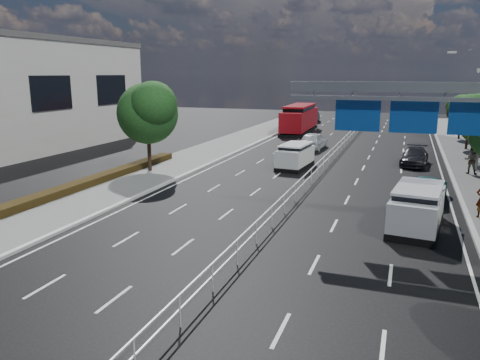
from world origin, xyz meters
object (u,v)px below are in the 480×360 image
(near_car_dark, at_px, (313,117))
(parked_car_dark, at_px, (414,157))
(parked_car_teal, at_px, (426,190))
(overhead_gantry, at_px, (432,111))
(white_minivan, at_px, (295,156))
(silver_minivan, at_px, (417,208))
(pedestrian_b, at_px, (471,160))
(red_bus, at_px, (300,118))
(near_car_silver, at_px, (313,141))

(near_car_dark, distance_m, parked_car_dark, 34.32)
(parked_car_teal, bearing_deg, parked_car_dark, 99.75)
(overhead_gantry, height_order, near_car_dark, overhead_gantry)
(white_minivan, height_order, silver_minivan, silver_minivan)
(silver_minivan, distance_m, pedestrian_b, 14.36)
(parked_car_dark, bearing_deg, pedestrian_b, -32.26)
(red_bus, xyz_separation_m, near_car_dark, (-0.90, 13.39, -0.98))
(near_car_silver, bearing_deg, near_car_dark, -75.05)
(overhead_gantry, relative_size, red_bus, 0.90)
(silver_minivan, height_order, pedestrian_b, pedestrian_b)
(pedestrian_b, bearing_deg, white_minivan, 18.53)
(parked_car_teal, bearing_deg, overhead_gantry, -85.83)
(parked_car_dark, bearing_deg, silver_minivan, -85.33)
(overhead_gantry, height_order, near_car_silver, overhead_gantry)
(white_minivan, xyz_separation_m, pedestrian_b, (12.48, 1.54, 0.19))
(near_car_dark, bearing_deg, overhead_gantry, 101.43)
(white_minivan, relative_size, near_car_dark, 0.94)
(red_bus, bearing_deg, pedestrian_b, -51.64)
(near_car_silver, height_order, parked_car_teal, near_car_silver)
(overhead_gantry, xyz_separation_m, near_car_dark, (-14.51, 48.73, -4.82))
(red_bus, bearing_deg, parked_car_dark, -54.45)
(parked_car_teal, bearing_deg, near_car_dark, 116.21)
(parked_car_dark, bearing_deg, white_minivan, -148.68)
(near_car_silver, distance_m, pedestrian_b, 15.26)
(white_minivan, xyz_separation_m, parked_car_teal, (9.26, -6.80, -0.31))
(near_car_silver, bearing_deg, parked_car_dark, 153.93)
(red_bus, height_order, parked_car_teal, red_bus)
(pedestrian_b, bearing_deg, parked_car_dark, -25.43)
(parked_car_teal, relative_size, parked_car_dark, 0.95)
(parked_car_teal, xyz_separation_m, parked_car_dark, (-0.55, 11.17, 0.06))
(pedestrian_b, bearing_deg, overhead_gantry, 87.98)
(overhead_gantry, xyz_separation_m, parked_car_teal, (0.31, 6.34, -4.98))
(overhead_gantry, xyz_separation_m, silver_minivan, (-0.24, 0.82, -4.59))
(overhead_gantry, bearing_deg, near_car_silver, 112.43)
(overhead_gantry, distance_m, white_minivan, 16.57)
(red_bus, xyz_separation_m, silver_minivan, (13.37, -34.52, -0.76))
(near_car_silver, height_order, parked_car_dark, near_car_silver)
(red_bus, relative_size, parked_car_teal, 2.53)
(red_bus, relative_size, pedestrian_b, 5.79)
(overhead_gantry, xyz_separation_m, pedestrian_b, (3.53, 14.68, -4.48))
(pedestrian_b, bearing_deg, silver_minivan, 86.28)
(silver_minivan, relative_size, parked_car_teal, 1.15)
(overhead_gantry, bearing_deg, silver_minivan, 106.28)
(parked_car_dark, height_order, pedestrian_b, pedestrian_b)
(near_car_dark, distance_m, pedestrian_b, 38.53)
(overhead_gantry, xyz_separation_m, red_bus, (-13.61, 35.34, -3.83))
(near_car_dark, bearing_deg, pedestrian_b, 112.76)
(near_car_silver, relative_size, parked_car_teal, 1.08)
(near_car_silver, xyz_separation_m, parked_car_teal, (9.71, -16.44, -0.21))
(near_car_silver, relative_size, parked_car_dark, 1.03)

